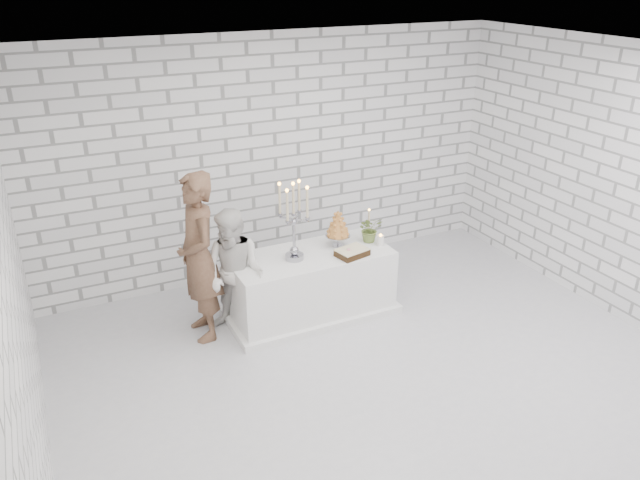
# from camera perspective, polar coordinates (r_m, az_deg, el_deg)

# --- Properties ---
(ground) EXTENTS (6.00, 5.00, 0.01)m
(ground) POSITION_cam_1_polar(r_m,az_deg,el_deg) (6.32, 4.99, -11.68)
(ground) COLOR silver
(ground) RESTS_ON ground
(ceiling) EXTENTS (6.00, 5.00, 0.01)m
(ceiling) POSITION_cam_1_polar(r_m,az_deg,el_deg) (5.17, 6.23, 16.35)
(ceiling) COLOR white
(ceiling) RESTS_ON ground
(wall_back) EXTENTS (6.00, 0.01, 3.00)m
(wall_back) POSITION_cam_1_polar(r_m,az_deg,el_deg) (7.69, -4.14, 7.59)
(wall_back) COLOR white
(wall_back) RESTS_ON ground
(wall_front) EXTENTS (6.00, 0.01, 3.00)m
(wall_front) POSITION_cam_1_polar(r_m,az_deg,el_deg) (3.95, 24.95, -12.27)
(wall_front) COLOR white
(wall_front) RESTS_ON ground
(wall_left) EXTENTS (0.01, 5.00, 3.00)m
(wall_left) POSITION_cam_1_polar(r_m,az_deg,el_deg) (4.88, -26.40, -5.28)
(wall_left) COLOR white
(wall_left) RESTS_ON ground
(wall_right) EXTENTS (0.01, 5.00, 3.00)m
(wall_right) POSITION_cam_1_polar(r_m,az_deg,el_deg) (7.50, 25.68, 4.78)
(wall_right) COLOR white
(wall_right) RESTS_ON ground
(cake_table) EXTENTS (1.80, 0.80, 0.75)m
(cake_table) POSITION_cam_1_polar(r_m,az_deg,el_deg) (7.00, -0.87, -4.09)
(cake_table) COLOR white
(cake_table) RESTS_ON ground
(groom) EXTENTS (0.45, 0.68, 1.83)m
(groom) POSITION_cam_1_polar(r_m,az_deg,el_deg) (6.49, -11.14, -1.60)
(groom) COLOR brown
(groom) RESTS_ON ground
(bride) EXTENTS (0.87, 0.87, 1.42)m
(bride) POSITION_cam_1_polar(r_m,az_deg,el_deg) (6.55, -7.88, -3.15)
(bride) COLOR white
(bride) RESTS_ON ground
(candelabra) EXTENTS (0.37, 0.37, 0.88)m
(candelabra) POSITION_cam_1_polar(r_m,az_deg,el_deg) (6.54, -2.44, 1.72)
(candelabra) COLOR #95949E
(candelabra) RESTS_ON cake_table
(croquembouche) EXTENTS (0.32, 0.32, 0.44)m
(croquembouche) POSITION_cam_1_polar(r_m,az_deg,el_deg) (6.93, 1.66, 1.08)
(croquembouche) COLOR #B36B2A
(croquembouche) RESTS_ON cake_table
(chocolate_cake) EXTENTS (0.38, 0.31, 0.08)m
(chocolate_cake) POSITION_cam_1_polar(r_m,az_deg,el_deg) (6.78, 2.98, -1.15)
(chocolate_cake) COLOR black
(chocolate_cake) RESTS_ON cake_table
(pillar_candle) EXTENTS (0.10, 0.10, 0.12)m
(pillar_candle) POSITION_cam_1_polar(r_m,az_deg,el_deg) (7.05, 5.60, -0.04)
(pillar_candle) COLOR white
(pillar_candle) RESTS_ON cake_table
(extra_taper) EXTENTS (0.06, 0.06, 0.32)m
(extra_taper) POSITION_cam_1_polar(r_m,az_deg,el_deg) (7.25, 4.52, 1.55)
(extra_taper) COLOR beige
(extra_taper) RESTS_ON cake_table
(flowers) EXTENTS (0.31, 0.28, 0.30)m
(flowers) POSITION_cam_1_polar(r_m,az_deg,el_deg) (7.11, 4.65, 1.02)
(flowers) COLOR #4D6C2E
(flowers) RESTS_ON cake_table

